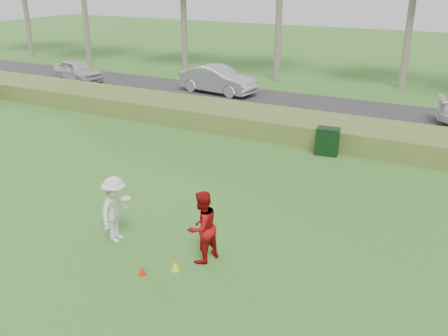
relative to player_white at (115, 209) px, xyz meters
The scene contains 10 objects.
ground 1.99m from the player_white, 23.13° to the right, with size 120.00×120.00×0.00m, color #316F25.
reed_strip 11.44m from the player_white, 81.92° to the left, with size 80.00×3.00×0.90m, color #596F2C.
park_road 16.42m from the player_white, 84.38° to the left, with size 80.00×6.00×0.06m, color #2D2D2D.
player_white is the anchor object (origin of this frame).
player_red 2.63m from the player_white, ahead, with size 0.94×0.73×1.93m, color #AB0E11.
cone_orange 2.14m from the player_white, 33.40° to the right, with size 0.20×0.20×0.22m, color red.
cone_yellow 2.47m from the player_white, 13.30° to the right, with size 0.22×0.22×0.24m, color #FFFE1A.
utility_cabinet 10.03m from the player_white, 72.20° to the left, with size 0.90×0.56×1.13m, color black.
car_left 22.60m from the player_white, 135.80° to the left, with size 1.65×4.11×1.40m, color silver.
car_mid 18.13m from the player_white, 109.72° to the left, with size 1.71×4.92×1.62m, color silver.
Camera 1 is at (6.75, -8.73, 6.98)m, focal length 40.00 mm.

